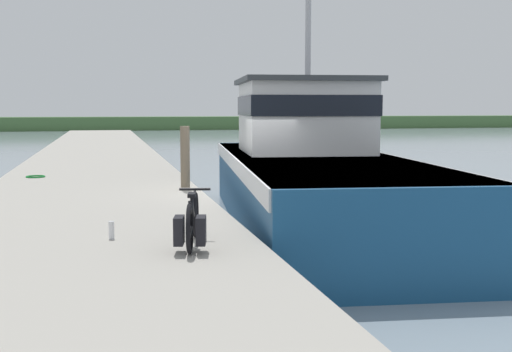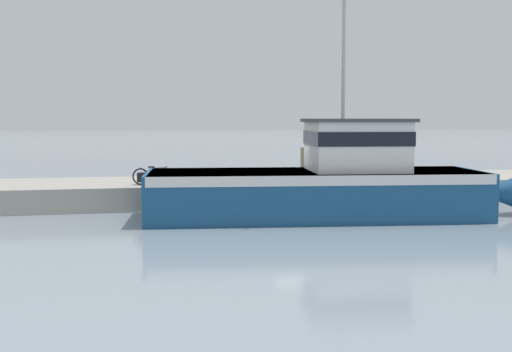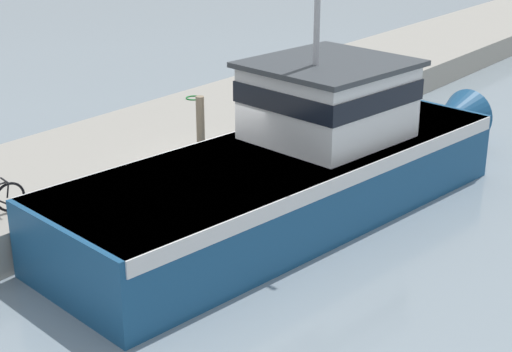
{
  "view_description": "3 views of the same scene",
  "coord_description": "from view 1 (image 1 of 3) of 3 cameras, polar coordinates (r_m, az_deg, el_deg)",
  "views": [
    {
      "loc": [
        -2.95,
        -13.94,
        2.77
      ],
      "look_at": [
        0.15,
        -0.84,
        1.33
      ],
      "focal_mm": 45.0,
      "sensor_mm": 36.0,
      "label": 1
    },
    {
      "loc": [
        23.23,
        -6.55,
        3.51
      ],
      "look_at": [
        0.43,
        -1.89,
        1.4
      ],
      "focal_mm": 45.0,
      "sensor_mm": 36.0,
      "label": 2
    },
    {
      "loc": [
        11.6,
        -13.46,
        7.48
      ],
      "look_at": [
        1.29,
        -0.54,
        1.11
      ],
      "focal_mm": 55.0,
      "sensor_mm": 36.0,
      "label": 3
    }
  ],
  "objects": [
    {
      "name": "ground_plane",
      "position": [
        14.51,
        -1.33,
        -4.88
      ],
      "size": [
        320.0,
        320.0,
        0.0
      ],
      "primitive_type": "plane",
      "color": "#84939E"
    },
    {
      "name": "dock_pier",
      "position": [
        14.13,
        -14.42,
        -3.48
      ],
      "size": [
        4.8,
        80.0,
        0.92
      ],
      "primitive_type": "cube",
      "color": "#A39E93",
      "rests_on": "ground_plane"
    },
    {
      "name": "far_shoreline",
      "position": [
        87.62,
        8.82,
        4.76
      ],
      "size": [
        180.0,
        5.0,
        1.62
      ],
      "primitive_type": "cube",
      "color": "#426638",
      "rests_on": "ground_plane"
    },
    {
      "name": "fishing_boat_main",
      "position": [
        15.32,
        4.82,
        0.5
      ],
      "size": [
        5.03,
        14.02,
        10.81
      ],
      "rotation": [
        0.0,
        0.0,
        -0.11
      ],
      "color": "navy",
      "rests_on": "ground_plane"
    },
    {
      "name": "bicycle_touring",
      "position": [
        8.53,
        -5.72,
        -4.18
      ],
      "size": [
        0.64,
        1.69,
        0.72
      ],
      "rotation": [
        0.0,
        0.0,
        -0.21
      ],
      "color": "black",
      "rests_on": "dock_pier"
    },
    {
      "name": "mooring_post",
      "position": [
        14.45,
        -6.32,
        1.58
      ],
      "size": [
        0.21,
        0.21,
        1.43
      ],
      "primitive_type": "cylinder",
      "color": "#756651",
      "rests_on": "dock_pier"
    },
    {
      "name": "hose_coil",
      "position": [
        18.04,
        -19.01,
        -0.04
      ],
      "size": [
        0.5,
        0.5,
        0.04
      ],
      "primitive_type": "torus",
      "color": "#197A2D",
      "rests_on": "dock_pier"
    },
    {
      "name": "water_bottle_by_bike",
      "position": [
        9.29,
        -12.72,
        -4.72
      ],
      "size": [
        0.08,
        0.08,
        0.25
      ],
      "primitive_type": "cylinder",
      "color": "silver",
      "rests_on": "dock_pier"
    }
  ]
}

